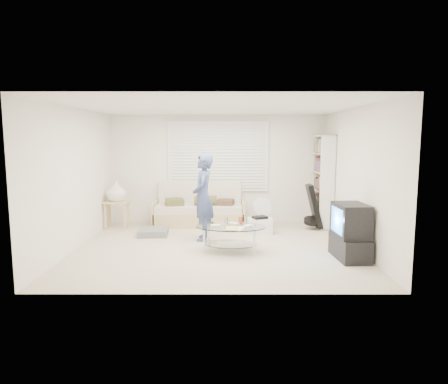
{
  "coord_description": "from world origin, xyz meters",
  "views": [
    {
      "loc": [
        0.15,
        -7.07,
        1.94
      ],
      "look_at": [
        0.14,
        0.3,
        0.97
      ],
      "focal_mm": 32.0,
      "sensor_mm": 36.0,
      "label": 1
    }
  ],
  "objects_px": {
    "futon_sofa": "(199,211)",
    "bookshelf": "(322,181)",
    "tv_unit": "(350,232)",
    "coffee_table": "(230,231)"
  },
  "relations": [
    {
      "from": "coffee_table",
      "to": "futon_sofa",
      "type": "bearing_deg",
      "value": 107.24
    },
    {
      "from": "tv_unit",
      "to": "coffee_table",
      "type": "xyz_separation_m",
      "value": [
        -1.94,
        0.41,
        -0.08
      ]
    },
    {
      "from": "futon_sofa",
      "to": "tv_unit",
      "type": "bearing_deg",
      "value": -44.67
    },
    {
      "from": "futon_sofa",
      "to": "bookshelf",
      "type": "distance_m",
      "value": 2.83
    },
    {
      "from": "bookshelf",
      "to": "tv_unit",
      "type": "xyz_separation_m",
      "value": [
        -0.12,
        -2.44,
        -0.57
      ]
    },
    {
      "from": "futon_sofa",
      "to": "coffee_table",
      "type": "height_order",
      "value": "futon_sofa"
    },
    {
      "from": "futon_sofa",
      "to": "bookshelf",
      "type": "height_order",
      "value": "bookshelf"
    },
    {
      "from": "futon_sofa",
      "to": "bookshelf",
      "type": "bearing_deg",
      "value": -3.21
    },
    {
      "from": "tv_unit",
      "to": "futon_sofa",
      "type": "bearing_deg",
      "value": 135.33
    },
    {
      "from": "futon_sofa",
      "to": "coffee_table",
      "type": "distance_m",
      "value": 2.28
    }
  ]
}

